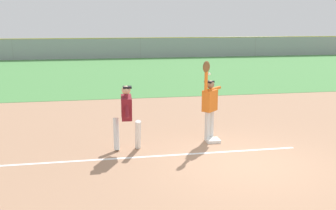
# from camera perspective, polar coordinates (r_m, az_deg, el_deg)

# --- Properties ---
(ground_plane) EXTENTS (79.25, 79.25, 0.00)m
(ground_plane) POSITION_cam_1_polar(r_m,az_deg,el_deg) (9.29, 12.02, -8.73)
(ground_plane) COLOR tan
(outfield_grass) EXTENTS (43.65, 17.86, 0.01)m
(outfield_grass) POSITION_cam_1_polar(r_m,az_deg,el_deg) (25.49, -2.19, 5.20)
(outfield_grass) COLOR #4C8C47
(outfield_grass) RESTS_ON ground_plane
(chalk_foul_line) EXTENTS (12.00, 0.17, 0.01)m
(chalk_foul_line) POSITION_cam_1_polar(r_m,az_deg,el_deg) (9.55, -15.53, -8.30)
(chalk_foul_line) COLOR white
(chalk_foul_line) RESTS_ON ground_plane
(first_base) EXTENTS (0.38, 0.38, 0.08)m
(first_base) POSITION_cam_1_polar(r_m,az_deg,el_deg) (10.74, 6.77, -5.33)
(first_base) COLOR white
(first_base) RESTS_ON ground_plane
(fielder) EXTENTS (0.74, 0.68, 2.28)m
(fielder) POSITION_cam_1_polar(r_m,az_deg,el_deg) (10.61, 6.30, 0.52)
(fielder) COLOR silver
(fielder) RESTS_ON ground_plane
(runner) EXTENTS (0.71, 0.84, 1.72)m
(runner) POSITION_cam_1_polar(r_m,az_deg,el_deg) (9.81, -6.29, -1.25)
(runner) COLOR white
(runner) RESTS_ON ground_plane
(baseball) EXTENTS (0.07, 0.07, 0.07)m
(baseball) POSITION_cam_1_polar(r_m,az_deg,el_deg) (10.50, 6.29, 4.71)
(baseball) COLOR white
(outfield_fence) EXTENTS (43.73, 0.08, 1.82)m
(outfield_fence) POSITION_cam_1_polar(r_m,az_deg,el_deg) (34.23, -4.20, 8.64)
(outfield_fence) COLOR #93999E
(outfield_fence) RESTS_ON ground_plane
(parked_car_white) EXTENTS (4.48, 2.27, 1.25)m
(parked_car_white) POSITION_cam_1_polar(r_m,az_deg,el_deg) (38.27, -15.27, 8.31)
(parked_car_white) COLOR white
(parked_car_white) RESTS_ON ground_plane
(parked_car_silver) EXTENTS (4.43, 2.17, 1.25)m
(parked_car_silver) POSITION_cam_1_polar(r_m,az_deg,el_deg) (37.81, -7.40, 8.60)
(parked_car_silver) COLOR #B7B7BC
(parked_car_silver) RESTS_ON ground_plane
(parked_car_tan) EXTENTS (4.54, 2.39, 1.25)m
(parked_car_tan) POSITION_cam_1_polar(r_m,az_deg,el_deg) (37.87, -0.27, 8.71)
(parked_car_tan) COLOR tan
(parked_car_tan) RESTS_ON ground_plane
(parked_car_green) EXTENTS (4.55, 2.42, 1.25)m
(parked_car_green) POSITION_cam_1_polar(r_m,az_deg,el_deg) (40.00, 7.83, 8.81)
(parked_car_green) COLOR #1E6B33
(parked_car_green) RESTS_ON ground_plane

